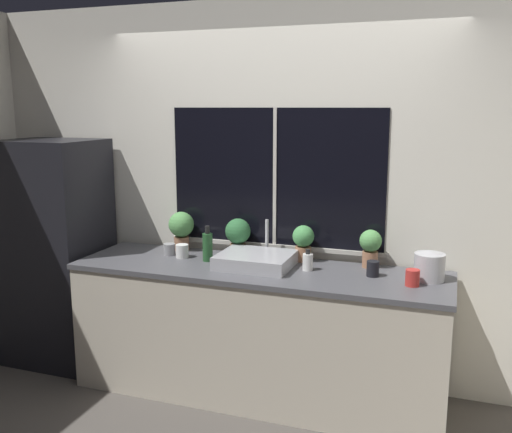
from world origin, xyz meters
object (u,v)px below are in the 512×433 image
Objects in this scene: soap_bottle at (308,262)px; refrigerator at (56,252)px; kettle at (429,266)px; potted_plant_far_left at (181,227)px; mug_grey at (169,249)px; potted_plant_center_right at (303,241)px; mug_red at (412,278)px; potted_plant_center_left at (238,234)px; bottle_tall at (208,246)px; sink at (256,260)px; mug_white at (182,251)px; mug_black at (373,269)px; potted_plant_far_right at (370,246)px.

refrigerator is at bearing -179.37° from soap_bottle.
kettle is (2.76, 0.06, 0.13)m from refrigerator.
mug_grey is (-0.02, -0.16, -0.13)m from potted_plant_far_left.
potted_plant_center_right is (0.94, -0.00, -0.03)m from potted_plant_far_left.
mug_red is (0.76, -0.33, -0.09)m from potted_plant_center_right.
soap_bottle is at bearing -20.16° from potted_plant_center_left.
potted_plant_center_left is 0.62m from soap_bottle.
potted_plant_center_right is 1.01× the size of bottle_tall.
refrigerator is 1.93m from potted_plant_center_right.
sink is 4.84× the size of mug_red.
bottle_tall is at bearing -178.37° from kettle.
sink is 1.68× the size of potted_plant_far_left.
soap_bottle is 1.40× the size of mug_red.
mug_white is at bearing -62.52° from potted_plant_far_left.
refrigerator reaches higher than mug_black.
refrigerator reaches higher than bottle_tall.
mug_black reaches higher than mug_white.
potted_plant_far_right is at bearing 0.00° from potted_plant_center_left.
potted_plant_center_left is 1.30m from mug_red.
sink is 0.77m from potted_plant_far_right.
potted_plant_far_right reaches higher than mug_white.
mug_black is at bearing 2.53° from sink.
mug_red is 1.21× the size of mug_grey.
potted_plant_far_left is at bearing 169.17° from mug_red.
potted_plant_center_right is (0.49, 0.00, -0.01)m from potted_plant_center_left.
refrigerator is 17.27× the size of mug_black.
refrigerator is at bearing -179.37° from mug_black.
kettle is (0.09, 0.15, 0.04)m from mug_red.
refrigerator is 1.01m from potted_plant_far_left.
kettle is at bearing 3.27° from sink.
mug_black is at bearing -175.04° from kettle.
kettle is (1.34, -0.18, -0.07)m from potted_plant_center_left.
mug_white is 0.96× the size of mug_black.
mug_red is 0.53× the size of kettle.
kettle is at bearing 4.96° from mug_black.
kettle is (0.76, 0.03, 0.03)m from soap_bottle.
bottle_tall is 1.48m from kettle.
bottle_tall is 1.14m from mug_black.
kettle reaches higher than mug_red.
mug_grey is at bearing 177.27° from soap_bottle.
mug_grey is at bearing -173.55° from potted_plant_far_right.
mug_red is at bearing -9.67° from soap_bottle.
potted_plant_center_right is 0.87m from mug_white.
potted_plant_center_right is at bearing 42.20° from sink.
mug_grey is (-1.47, 0.05, -0.01)m from mug_black.
mug_black is at bearing -11.66° from potted_plant_center_left.
potted_plant_center_left reaches higher than mug_white.
mug_black is at bearing 0.63° from refrigerator.
refrigerator is 5.91× the size of potted_plant_far_left.
potted_plant_center_left reaches higher than mug_red.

